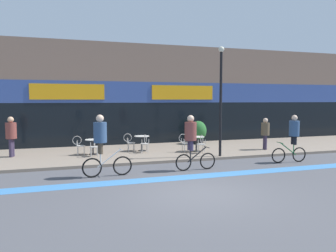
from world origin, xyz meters
The scene contains 20 objects.
ground_plane centered at (0.00, 0.00, 0.00)m, with size 120.00×120.00×0.00m, color #4C4C51.
sidewalk_slab centered at (0.00, 7.25, 0.06)m, with size 40.00×5.50×0.12m, color gray.
storefront_facade centered at (0.00, 11.97, 2.94)m, with size 40.00×4.06×5.91m.
bike_lane_stripe centered at (0.00, 1.90, 0.00)m, with size 36.00×0.70×0.01m, color #3D7AB7.
bistro_table_0 centered at (-2.30, 7.02, 0.63)m, with size 0.73×0.73×0.71m.
bistro_table_1 centered at (0.13, 7.36, 0.67)m, with size 0.74×0.74×0.76m.
bistro_table_2 centered at (2.67, 6.36, 0.66)m, with size 0.80×0.80×0.74m.
cafe_chair_0_near centered at (-2.30, 6.40, 0.64)m, with size 0.41×0.58×0.90m.
cafe_chair_0_side centered at (-2.93, 7.03, 0.64)m, with size 0.59×0.44×0.90m.
cafe_chair_1_near centered at (0.13, 6.73, 0.64)m, with size 0.40×0.57×0.90m.
cafe_chair_1_side centered at (-0.49, 7.36, 0.64)m, with size 0.59×0.43×0.90m.
cafe_chair_2_near centered at (2.66, 5.73, 0.64)m, with size 0.45×0.60×0.90m.
cafe_chair_2_side centered at (2.04, 6.36, 0.64)m, with size 0.58×0.40×0.90m.
planter_pot centered at (3.91, 9.00, 0.82)m, with size 0.96×0.96×1.33m.
lamp_post centered at (3.18, 4.79, 2.99)m, with size 0.26×0.26×4.94m.
cyclist_0 centered at (-2.36, 2.87, 1.28)m, with size 1.76×0.49×2.18m.
cyclist_1 centered at (5.74, 3.04, 1.19)m, with size 1.64×0.52×2.04m.
cyclist_2 centered at (1.00, 2.88, 1.26)m, with size 1.64×0.48×2.11m.
pedestrian_near_end centered at (-5.84, 7.51, 1.20)m, with size 0.57×0.57×1.82m.
pedestrian_far_end centered at (6.31, 5.86, 1.09)m, with size 0.51×0.51×1.63m.
Camera 1 is at (-3.65, -8.55, 2.69)m, focal length 35.00 mm.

